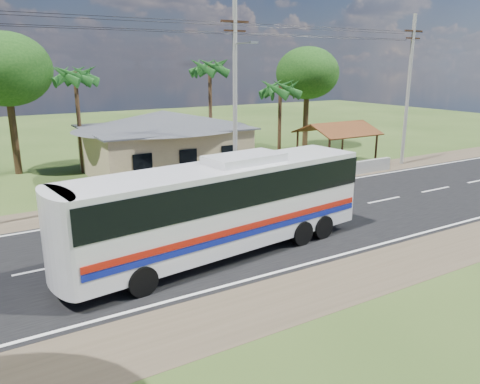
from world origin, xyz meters
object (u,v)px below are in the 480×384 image
at_px(person, 300,171).
at_px(coach_bus, 224,200).
at_px(motorcycle, 257,183).
at_px(waiting_shed, 337,130).

bearing_deg(person, coach_bus, 60.38).
relative_size(coach_bus, motorcycle, 8.56).
relative_size(motorcycle, person, 0.94).
xyz_separation_m(waiting_shed, motorcycle, (-8.94, -2.86, -2.33)).
distance_m(motorcycle, person, 3.40).
distance_m(coach_bus, motorcycle, 10.37).
bearing_deg(motorcycle, waiting_shed, -96.24).
height_order(waiting_shed, motorcycle, waiting_shed).
relative_size(waiting_shed, person, 3.21).
height_order(waiting_shed, person, waiting_shed).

